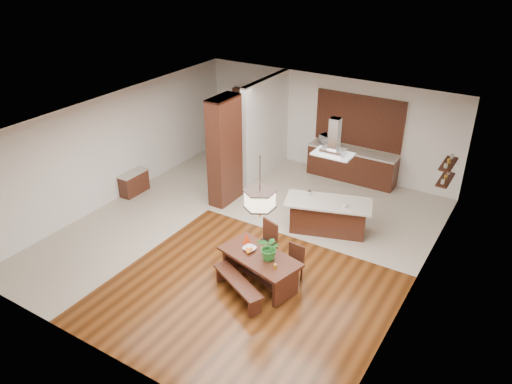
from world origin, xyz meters
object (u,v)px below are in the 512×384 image
Objects in this scene: hallway_console at (134,183)px; range_hood at (334,137)px; foliage_plant at (270,248)px; microwave at (329,140)px; island_cup at (345,205)px; dining_chair_right at (292,265)px; dining_bench at (238,288)px; dining_chair_left at (263,245)px; fruit_bowl at (250,249)px; dining_table at (260,263)px; kitchen_island at (328,216)px; pendant_lantern at (260,188)px.

range_hood is (5.42, 0.99, 2.15)m from hallway_console.
foliage_plant is 1.07× the size of microwave.
dining_chair_right is at bearing -96.27° from island_cup.
island_cup is (5.85, 0.91, 0.57)m from hallway_console.
dining_chair_right is 0.74m from foliage_plant.
range_hood is (0.49, 3.21, 2.26)m from dining_bench.
hallway_console reaches higher than dining_bench.
dining_chair_left is at bearing -118.56° from island_cup.
hallway_console is at bearing 161.88° from fruit_bowl.
fruit_bowl reaches higher than dining_table.
dining_table is 0.67m from dining_chair_left.
island_cup reaches higher than kitchen_island.
range_hood is (0.34, 2.62, 0.22)m from pendant_lantern.
kitchen_island reaches higher than fruit_bowl.
fruit_bowl is at bearing -152.68° from dining_chair_right.
dining_bench is 1.71× the size of dining_chair_right.
pendant_lantern is 1.46× the size of range_hood.
foliage_plant is at bearing -110.60° from kitchen_island.
range_hood reaches higher than dining_table.
range_hood is (0.00, 0.00, 2.03)m from kitchen_island.
dining_bench is at bearing -98.74° from range_hood.
dining_chair_right is 7.79× the size of island_cup.
kitchen_island is (0.63, 2.01, -0.09)m from dining_chair_left.
kitchen_island is 20.38× the size of island_cup.
fruit_bowl is (4.80, -1.57, 0.42)m from hallway_console.
fruit_bowl is 2.65m from kitchen_island.
microwave is at bearing 100.65° from pendant_lantern.
island_cup is (0.77, 2.54, -1.36)m from pendant_lantern.
kitchen_island is at bearing 92.03° from dining_chair_left.
range_hood reaches higher than microwave.
kitchen_island is 3.40m from microwave.
pendant_lantern reaches higher than island_cup.
fruit_bowl is (-0.13, 0.65, 0.53)m from dining_bench.
dining_chair_right is at bearing 55.25° from dining_bench.
fruit_bowl is at bearing -103.65° from range_hood.
fruit_bowl is at bearing -112.92° from island_cup.
foliage_plant is at bearing -1.42° from pendant_lantern.
dining_table is 3.50× the size of foliage_plant.
range_hood is at bearing 82.52° from pendant_lantern.
dining_chair_left is 0.59m from fruit_bowl.
kitchen_island is at bearing -49.60° from microwave.
island_cup is at bearing 73.11° from pendant_lantern.
dining_chair_right is (0.69, 0.99, 0.22)m from dining_bench.
dining_table is 17.01× the size of island_cup.
island_cup is (0.92, 3.13, 0.68)m from dining_bench.
fruit_bowl is 0.53× the size of microwave.
dining_chair_right is 0.94× the size of range_hood.
pendant_lantern reaches higher than dining_bench.
range_hood is (0.63, 2.02, 1.95)m from dining_chair_left.
pendant_lantern reaches higher than hallway_console.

